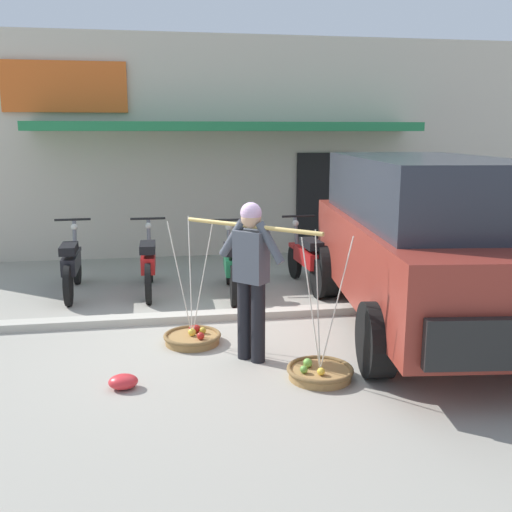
# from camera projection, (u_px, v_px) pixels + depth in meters

# --- Properties ---
(ground_plane) EXTENTS (90.00, 90.00, 0.00)m
(ground_plane) POSITION_uv_depth(u_px,v_px,m) (221.00, 338.00, 6.90)
(ground_plane) COLOR #9E998C
(sidewalk_curb) EXTENTS (20.00, 0.24, 0.10)m
(sidewalk_curb) POSITION_uv_depth(u_px,v_px,m) (215.00, 316.00, 7.56)
(sidewalk_curb) COLOR #BAB4A5
(sidewalk_curb) RESTS_ON ground
(fruit_vendor) EXTENTS (1.22, 1.22, 1.70)m
(fruit_vendor) POSITION_uv_depth(u_px,v_px,m) (251.00, 271.00, 6.03)
(fruit_vendor) COLOR black
(fruit_vendor) RESTS_ON ground
(fruit_basket_left_side) EXTENTS (0.66, 0.66, 1.45)m
(fruit_basket_left_side) POSITION_uv_depth(u_px,v_px,m) (320.00, 371.00, 5.74)
(fruit_basket_left_side) COLOR #9E7542
(fruit_basket_left_side) RESTS_ON ground
(fruit_basket_right_side) EXTENTS (0.66, 0.66, 1.45)m
(fruit_basket_right_side) POSITION_uv_depth(u_px,v_px,m) (193.00, 337.00, 6.70)
(fruit_basket_right_side) COLOR #9E7542
(fruit_basket_right_side) RESTS_ON ground
(motorcycle_nearest_shop) EXTENTS (0.54, 1.82, 1.09)m
(motorcycle_nearest_shop) POSITION_uv_depth(u_px,v_px,m) (72.00, 265.00, 8.66)
(motorcycle_nearest_shop) COLOR black
(motorcycle_nearest_shop) RESTS_ON ground
(motorcycle_second_in_row) EXTENTS (0.54, 1.82, 1.09)m
(motorcycle_second_in_row) POSITION_uv_depth(u_px,v_px,m) (149.00, 264.00, 8.76)
(motorcycle_second_in_row) COLOR black
(motorcycle_second_in_row) RESTS_ON ground
(motorcycle_third_in_row) EXTENTS (0.54, 1.82, 1.09)m
(motorcycle_third_in_row) POSITION_uv_depth(u_px,v_px,m) (231.00, 265.00, 8.63)
(motorcycle_third_in_row) COLOR black
(motorcycle_third_in_row) RESTS_ON ground
(motorcycle_end_of_row) EXTENTS (0.54, 1.82, 1.09)m
(motorcycle_end_of_row) POSITION_uv_depth(u_px,v_px,m) (306.00, 260.00, 9.03)
(motorcycle_end_of_row) COLOR black
(motorcycle_end_of_row) RESTS_ON ground
(parked_truck) EXTENTS (2.58, 4.98, 2.10)m
(parked_truck) POSITION_uv_depth(u_px,v_px,m) (425.00, 238.00, 7.09)
(parked_truck) COLOR maroon
(parked_truck) RESTS_ON ground
(storefront_building) EXTENTS (13.00, 6.00, 4.20)m
(storefront_building) POSITION_uv_depth(u_px,v_px,m) (214.00, 145.00, 13.59)
(storefront_building) COLOR beige
(storefront_building) RESTS_ON ground
(plastic_litter_bag) EXTENTS (0.28, 0.22, 0.14)m
(plastic_litter_bag) POSITION_uv_depth(u_px,v_px,m) (123.00, 382.00, 5.51)
(plastic_litter_bag) COLOR red
(plastic_litter_bag) RESTS_ON ground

